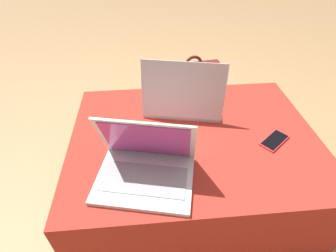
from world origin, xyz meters
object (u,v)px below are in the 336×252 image
object	(u,v)px
laptop_near	(145,166)
laptop_far	(183,99)
cell_phone	(274,140)
backpack	(190,102)

from	to	relation	value
laptop_near	laptop_far	size ratio (longest dim) A/B	0.94
laptop_far	cell_phone	world-z (taller)	laptop_far
laptop_near	cell_phone	size ratio (longest dim) A/B	2.61
laptop_far	laptop_near	bearing A→B (deg)	76.81
laptop_near	laptop_far	world-z (taller)	laptop_far
backpack	cell_phone	bearing A→B (deg)	104.51
cell_phone	backpack	distance (m)	0.67
laptop_near	backpack	bearing A→B (deg)	81.21
backpack	laptop_near	bearing A→B (deg)	61.04
laptop_far	backpack	size ratio (longest dim) A/B	0.75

